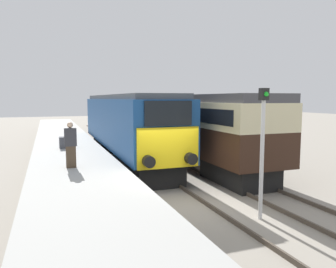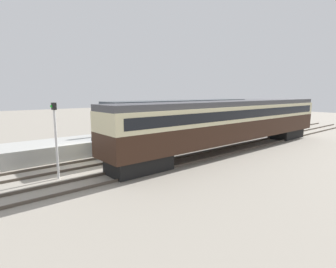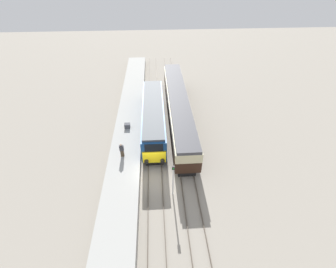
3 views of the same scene
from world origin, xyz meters
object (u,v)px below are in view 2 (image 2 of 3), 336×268
signal_post (56,134)px  locomotive (183,121)px  luggage_crate (151,127)px  passenger_carriage (234,120)px  person_on_platform (97,126)px

signal_post → locomotive: bearing=99.1°
signal_post → luggage_crate: size_ratio=5.66×
passenger_carriage → luggage_crate: 7.44m
person_on_platform → signal_post: 6.99m
luggage_crate → person_on_platform: bearing=-91.2°
locomotive → passenger_carriage: 4.03m
passenger_carriage → person_on_platform: size_ratio=12.66×
locomotive → passenger_carriage: (3.40, 2.15, 0.20)m
passenger_carriage → signal_post: signal_post is taller
passenger_carriage → signal_post: bearing=-97.6°
signal_post → passenger_carriage: bearing=82.4°
locomotive → person_on_platform: bearing=-120.6°
person_on_platform → signal_post: bearing=-41.8°
locomotive → person_on_platform: size_ratio=8.43×
person_on_platform → locomotive: bearing=59.4°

